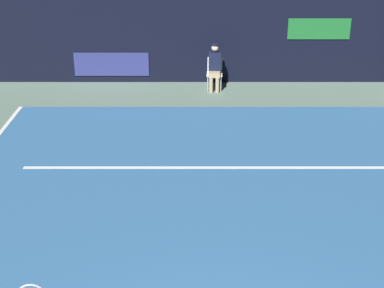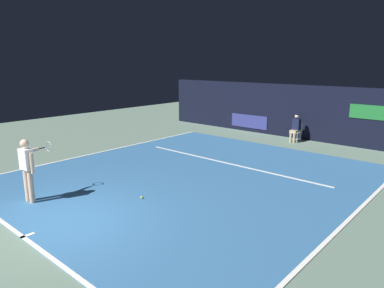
% 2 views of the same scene
% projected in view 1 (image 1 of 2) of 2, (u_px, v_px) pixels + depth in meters
% --- Properties ---
extents(ground_plane, '(31.31, 31.31, 0.00)m').
position_uv_depth(ground_plane, '(215.00, 218.00, 9.86)').
color(ground_plane, slate).
extents(court_surface, '(10.01, 11.17, 0.01)m').
position_uv_depth(court_surface, '(216.00, 218.00, 9.86)').
color(court_surface, '#336699').
rests_on(court_surface, ground).
extents(line_service, '(7.80, 0.10, 0.01)m').
position_uv_depth(line_service, '(212.00, 168.00, 11.64)').
color(line_service, white).
rests_on(line_service, court_surface).
extents(back_wall, '(16.09, 0.33, 2.60)m').
position_uv_depth(back_wall, '(205.00, 38.00, 16.59)').
color(back_wall, black).
rests_on(back_wall, ground).
extents(line_judge_on_chair, '(0.46, 0.55, 1.32)m').
position_uv_depth(line_judge_on_chair, '(213.00, 67.00, 16.03)').
color(line_judge_on_chair, white).
rests_on(line_judge_on_chair, ground).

